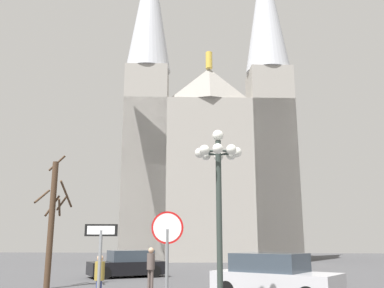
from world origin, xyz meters
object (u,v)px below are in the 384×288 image
(bare_tree, at_px, (52,219))
(parked_car_far_black, at_px, (128,264))
(cathedral, at_px, (207,157))
(pedestrian_walking, at_px, (99,275))
(stop_sign, at_px, (167,246))
(parked_car_near_silver, at_px, (274,278))
(one_way_arrow_sign, at_px, (99,266))
(street_lamp, at_px, (219,187))
(pedestrian_standing, at_px, (151,265))

(bare_tree, bearing_deg, parked_car_far_black, 69.83)
(cathedral, height_order, pedestrian_walking, cathedral)
(stop_sign, xyz_separation_m, parked_car_far_black, (-4.18, 13.77, -1.21))
(cathedral, relative_size, parked_car_near_silver, 7.71)
(bare_tree, bearing_deg, one_way_arrow_sign, -61.33)
(one_way_arrow_sign, height_order, street_lamp, street_lamp)
(cathedral, relative_size, pedestrian_standing, 20.66)
(street_lamp, relative_size, pedestrian_walking, 3.30)
(stop_sign, distance_m, parked_car_far_black, 14.44)
(street_lamp, distance_m, parked_car_near_silver, 4.88)
(cathedral, xyz_separation_m, parked_car_far_black, (-3.57, -20.74, -10.20))
(bare_tree, bearing_deg, street_lamp, -40.26)
(street_lamp, xyz_separation_m, bare_tree, (-7.50, 6.35, -0.56))
(one_way_arrow_sign, bearing_deg, bare_tree, 118.67)
(pedestrian_walking, height_order, pedestrian_standing, pedestrian_standing)
(pedestrian_walking, bearing_deg, cathedral, 86.17)
(bare_tree, relative_size, parked_car_far_black, 1.31)
(cathedral, distance_m, stop_sign, 35.66)
(cathedral, bearing_deg, pedestrian_standing, -92.32)
(stop_sign, distance_m, pedestrian_standing, 7.62)
(street_lamp, height_order, parked_car_far_black, street_lamp)
(bare_tree, bearing_deg, cathedral, 77.90)
(parked_car_near_silver, xyz_separation_m, pedestrian_walking, (-5.70, -1.70, 0.20))
(parked_car_far_black, relative_size, pedestrian_standing, 2.61)
(stop_sign, xyz_separation_m, pedestrian_walking, (-2.68, 3.58, -0.96))
(parked_car_near_silver, bearing_deg, pedestrian_standing, 156.00)
(bare_tree, bearing_deg, parked_car_near_silver, -16.40)
(cathedral, height_order, parked_car_near_silver, cathedral)
(parked_car_far_black, bearing_deg, pedestrian_standing, -68.86)
(street_lamp, relative_size, pedestrian_standing, 2.98)
(bare_tree, distance_m, parked_car_near_silver, 9.95)
(one_way_arrow_sign, height_order, pedestrian_standing, one_way_arrow_sign)
(street_lamp, bearing_deg, parked_car_far_black, 113.99)
(cathedral, height_order, pedestrian_standing, cathedral)
(bare_tree, relative_size, pedestrian_standing, 3.41)
(stop_sign, xyz_separation_m, street_lamp, (1.20, 1.67, 1.58))
(stop_sign, relative_size, one_way_arrow_sign, 1.14)
(parked_car_far_black, bearing_deg, one_way_arrow_sign, -78.89)
(one_way_arrow_sign, height_order, parked_car_far_black, one_way_arrow_sign)
(street_lamp, bearing_deg, bare_tree, 139.74)
(pedestrian_walking, bearing_deg, one_way_arrow_sign, -73.24)
(pedestrian_standing, bearing_deg, bare_tree, 172.11)
(stop_sign, relative_size, parked_car_near_silver, 0.59)
(cathedral, distance_m, one_way_arrow_sign, 36.95)
(one_way_arrow_sign, distance_m, street_lamp, 4.27)
(stop_sign, relative_size, pedestrian_standing, 1.57)
(parked_car_near_silver, height_order, pedestrian_walking, parked_car_near_silver)
(parked_car_far_black, bearing_deg, stop_sign, -73.11)
(parked_car_near_silver, xyz_separation_m, parked_car_far_black, (-7.20, 8.49, -0.05))
(stop_sign, bearing_deg, parked_car_near_silver, 60.23)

